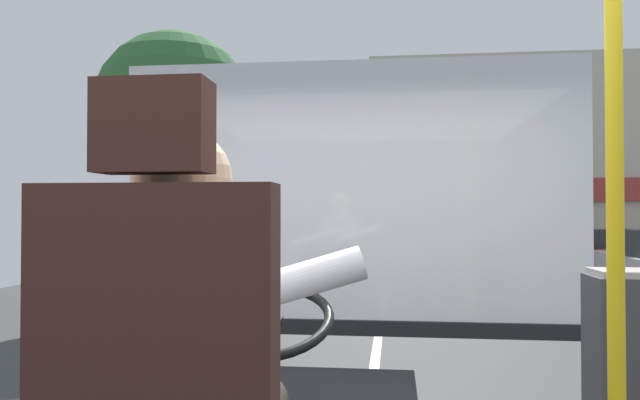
# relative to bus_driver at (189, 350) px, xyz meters

# --- Properties ---
(ground) EXTENTS (18.00, 44.00, 0.06)m
(ground) POSITION_rel_bus_driver_xyz_m (0.23, 9.16, -1.50)
(ground) COLOR #363636
(bus_driver) EXTENTS (0.80, 0.62, 0.79)m
(bus_driver) POSITION_rel_bus_driver_xyz_m (0.00, 0.00, 0.00)
(bus_driver) COLOR #332D28
(bus_driver) RESTS_ON driver_seat
(handrail_pole) EXTENTS (0.04, 0.04, 2.11)m
(handrail_pole) POSITION_rel_bus_driver_xyz_m (1.03, 0.33, 0.24)
(handrail_pole) COLOR gold
(handrail_pole) RESTS_ON bus_floor
(windshield_panel) EXTENTS (2.50, 0.08, 1.48)m
(windshield_panel) POSITION_rel_bus_driver_xyz_m (0.23, 1.98, 0.23)
(windshield_panel) COLOR silver
(street_tree) EXTENTS (2.84, 2.84, 5.07)m
(street_tree) POSITION_rel_bus_driver_xyz_m (-3.51, 9.48, 2.15)
(street_tree) COLOR #4C3828
(street_tree) RESTS_ON ground
(shop_building) EXTENTS (11.35, 5.51, 6.05)m
(shop_building) POSITION_rel_bus_driver_xyz_m (5.46, 18.23, 1.55)
(shop_building) COLOR #BCB29E
(shop_building) RESTS_ON ground
(parked_car_red) EXTENTS (2.01, 4.10, 1.36)m
(parked_car_red) POSITION_rel_bus_driver_xyz_m (5.13, 16.26, -0.77)
(parked_car_red) COLOR maroon
(parked_car_red) RESTS_ON ground
(parked_car_green) EXTENTS (2.01, 4.29, 1.23)m
(parked_car_green) POSITION_rel_bus_driver_xyz_m (5.54, 21.82, -0.84)
(parked_car_green) COLOR #195633
(parked_car_green) RESTS_ON ground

